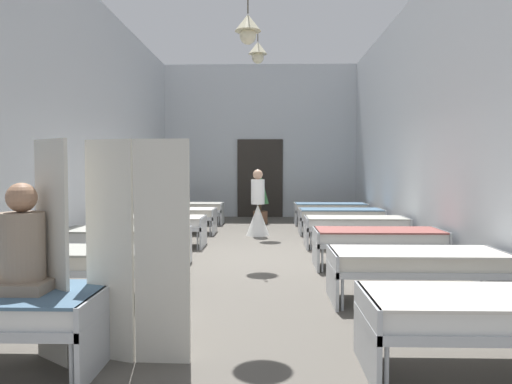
{
  "coord_description": "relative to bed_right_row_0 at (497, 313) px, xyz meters",
  "views": [
    {
      "loc": [
        0.27,
        -8.23,
        1.47
      ],
      "look_at": [
        0.0,
        1.99,
        1.0
      ],
      "focal_mm": 34.15,
      "sensor_mm": 36.0,
      "label": 1
    }
  ],
  "objects": [
    {
      "name": "bed_left_row_2",
      "position": [
        -3.81,
        3.8,
        0.0
      ],
      "size": [
        1.9,
        0.84,
        0.57
      ],
      "color": "#B7BCC1",
      "rests_on": "ground"
    },
    {
      "name": "bed_right_row_2",
      "position": [
        0.0,
        3.8,
        0.0
      ],
      "size": [
        1.9,
        0.84,
        0.57
      ],
      "color": "#B7BCC1",
      "rests_on": "ground"
    },
    {
      "name": "bed_left_row_1",
      "position": [
        -3.81,
        1.9,
        0.0
      ],
      "size": [
        1.9,
        0.84,
        0.57
      ],
      "color": "#B7BCC1",
      "rests_on": "ground"
    },
    {
      "name": "bed_right_row_0",
      "position": [
        0.0,
        0.0,
        0.0
      ],
      "size": [
        1.9,
        0.84,
        0.57
      ],
      "color": "#B7BCC1",
      "rests_on": "ground"
    },
    {
      "name": "bed_left_row_4",
      "position": [
        -3.81,
        7.6,
        0.0
      ],
      "size": [
        1.9,
        0.84,
        0.57
      ],
      "color": "#B7BCC1",
      "rests_on": "ground"
    },
    {
      "name": "bed_right_row_1",
      "position": [
        0.0,
        1.9,
        0.0
      ],
      "size": [
        1.9,
        0.84,
        0.57
      ],
      "color": "#B7BCC1",
      "rests_on": "ground"
    },
    {
      "name": "nurse_near_aisle",
      "position": [
        -2.68,
        1.19,
        0.09
      ],
      "size": [
        0.52,
        0.52,
        1.49
      ],
      "rotation": [
        0.0,
        0.0,
        5.95
      ],
      "color": "white",
      "rests_on": "ground"
    },
    {
      "name": "patient_seated_primary",
      "position": [
        -3.46,
        0.05,
        0.43
      ],
      "size": [
        0.44,
        0.44,
        0.8
      ],
      "color": "gray",
      "rests_on": "bed_left_row_0"
    },
    {
      "name": "bed_right_row_4",
      "position": [
        0.0,
        7.6,
        0.0
      ],
      "size": [
        1.9,
        0.84,
        0.57
      ],
      "color": "#B7BCC1",
      "rests_on": "ground"
    },
    {
      "name": "bed_left_row_3",
      "position": [
        -3.81,
        5.7,
        0.0
      ],
      "size": [
        1.9,
        0.84,
        0.57
      ],
      "color": "#B7BCC1",
      "rests_on": "ground"
    },
    {
      "name": "nurse_mid_aisle",
      "position": [
        -1.88,
        7.29,
        0.09
      ],
      "size": [
        0.52,
        0.52,
        1.49
      ],
      "rotation": [
        0.0,
        0.0,
        0.33
      ],
      "color": "white",
      "rests_on": "ground"
    },
    {
      "name": "bed_right_row_5",
      "position": [
        0.0,
        9.5,
        0.0
      ],
      "size": [
        1.9,
        0.84,
        0.57
      ],
      "color": "#B7BCC1",
      "rests_on": "ground"
    },
    {
      "name": "bed_right_row_3",
      "position": [
        0.0,
        5.7,
        0.0
      ],
      "size": [
        1.9,
        0.84,
        0.57
      ],
      "color": "#B7BCC1",
      "rests_on": "ground"
    },
    {
      "name": "potted_plant",
      "position": [
        -1.87,
        9.65,
        0.35
      ],
      "size": [
        0.46,
        0.46,
        1.41
      ],
      "color": "brown",
      "rests_on": "ground"
    },
    {
      "name": "ground_plane",
      "position": [
        -1.91,
        4.75,
        -0.49
      ],
      "size": [
        6.51,
        14.28,
        0.1
      ],
      "primitive_type": "cube",
      "color": "#59544C"
    },
    {
      "name": "room_shell",
      "position": [
        -1.91,
        6.08,
        1.92
      ],
      "size": [
        6.31,
        13.88,
        4.7
      ],
      "color": "silver",
      "rests_on": "ground"
    },
    {
      "name": "bed_left_row_5",
      "position": [
        -3.81,
        9.5,
        0.0
      ],
      "size": [
        1.9,
        0.84,
        0.57
      ],
      "color": "#B7BCC1",
      "rests_on": "ground"
    },
    {
      "name": "privacy_screen",
      "position": [
        -2.86,
        0.16,
        0.41
      ],
      "size": [
        1.23,
        0.28,
        1.7
      ],
      "rotation": [
        0.0,
        0.0,
        -0.34
      ],
      "color": "silver",
      "rests_on": "ground"
    }
  ]
}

